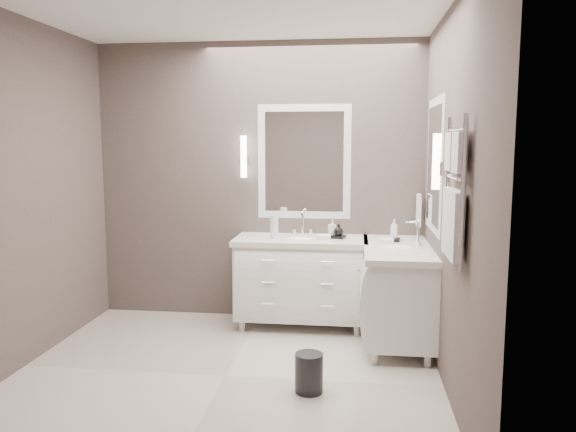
# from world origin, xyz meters

# --- Properties ---
(floor) EXTENTS (3.20, 3.00, 0.01)m
(floor) POSITION_xyz_m (0.00, 0.00, -0.01)
(floor) COLOR beige
(floor) RESTS_ON ground
(ceiling) EXTENTS (3.20, 3.00, 0.01)m
(ceiling) POSITION_xyz_m (0.00, 0.00, 2.71)
(ceiling) COLOR white
(ceiling) RESTS_ON wall_back
(wall_back) EXTENTS (3.20, 0.01, 2.70)m
(wall_back) POSITION_xyz_m (0.00, 1.50, 1.35)
(wall_back) COLOR #4B3F3C
(wall_back) RESTS_ON floor
(wall_front) EXTENTS (3.20, 0.01, 2.70)m
(wall_front) POSITION_xyz_m (0.00, -1.50, 1.35)
(wall_front) COLOR #4B3F3C
(wall_front) RESTS_ON floor
(wall_left) EXTENTS (0.01, 3.00, 2.70)m
(wall_left) POSITION_xyz_m (-1.60, 0.00, 1.35)
(wall_left) COLOR #4B3F3C
(wall_left) RESTS_ON floor
(wall_right) EXTENTS (0.01, 3.00, 2.70)m
(wall_right) POSITION_xyz_m (1.60, 0.00, 1.35)
(wall_right) COLOR #4B3F3C
(wall_right) RESTS_ON floor
(vanity_back) EXTENTS (1.24, 0.59, 0.97)m
(vanity_back) POSITION_xyz_m (0.45, 1.23, 0.49)
(vanity_back) COLOR white
(vanity_back) RESTS_ON floor
(vanity_right) EXTENTS (0.59, 1.24, 0.97)m
(vanity_right) POSITION_xyz_m (1.33, 0.90, 0.49)
(vanity_right) COLOR white
(vanity_right) RESTS_ON floor
(mirror_back) EXTENTS (0.90, 0.02, 1.10)m
(mirror_back) POSITION_xyz_m (0.45, 1.49, 1.55)
(mirror_back) COLOR white
(mirror_back) RESTS_ON wall_back
(mirror_right) EXTENTS (0.02, 0.90, 1.10)m
(mirror_right) POSITION_xyz_m (1.59, 0.80, 1.55)
(mirror_right) COLOR white
(mirror_right) RESTS_ON wall_right
(sconce_back) EXTENTS (0.06, 0.06, 0.40)m
(sconce_back) POSITION_xyz_m (-0.13, 1.43, 1.59)
(sconce_back) COLOR white
(sconce_back) RESTS_ON wall_back
(sconce_right) EXTENTS (0.06, 0.06, 0.40)m
(sconce_right) POSITION_xyz_m (1.53, 0.22, 1.59)
(sconce_right) COLOR white
(sconce_right) RESTS_ON wall_right
(towel_bar_corner) EXTENTS (0.03, 0.22, 0.30)m
(towel_bar_corner) POSITION_xyz_m (1.54, 1.36, 1.12)
(towel_bar_corner) COLOR white
(towel_bar_corner) RESTS_ON wall_right
(towel_ladder) EXTENTS (0.06, 0.58, 0.90)m
(towel_ladder) POSITION_xyz_m (1.55, -0.40, 1.39)
(towel_ladder) COLOR white
(towel_ladder) RESTS_ON wall_right
(waste_bin) EXTENTS (0.21, 0.21, 0.28)m
(waste_bin) POSITION_xyz_m (0.65, -0.19, 0.14)
(waste_bin) COLOR black
(waste_bin) RESTS_ON floor
(amenity_tray_back) EXTENTS (0.20, 0.17, 0.03)m
(amenity_tray_back) POSITION_xyz_m (0.77, 1.27, 0.86)
(amenity_tray_back) COLOR black
(amenity_tray_back) RESTS_ON vanity_back
(amenity_tray_right) EXTENTS (0.12, 0.15, 0.02)m
(amenity_tray_right) POSITION_xyz_m (1.30, 1.17, 0.86)
(amenity_tray_right) COLOR black
(amenity_tray_right) RESTS_ON vanity_right
(water_bottle) EXTENTS (0.09, 0.09, 0.21)m
(water_bottle) POSITION_xyz_m (0.21, 1.15, 0.96)
(water_bottle) COLOR silver
(water_bottle) RESTS_ON vanity_back
(soap_bottle_a) EXTENTS (0.08, 0.08, 0.14)m
(soap_bottle_a) POSITION_xyz_m (0.74, 1.29, 0.95)
(soap_bottle_a) COLOR white
(soap_bottle_a) RESTS_ON amenity_tray_back
(soap_bottle_b) EXTENTS (0.09, 0.09, 0.11)m
(soap_bottle_b) POSITION_xyz_m (0.80, 1.24, 0.93)
(soap_bottle_b) COLOR black
(soap_bottle_b) RESTS_ON amenity_tray_back
(soap_bottle_c) EXTENTS (0.09, 0.09, 0.18)m
(soap_bottle_c) POSITION_xyz_m (1.30, 1.17, 0.96)
(soap_bottle_c) COLOR white
(soap_bottle_c) RESTS_ON amenity_tray_right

